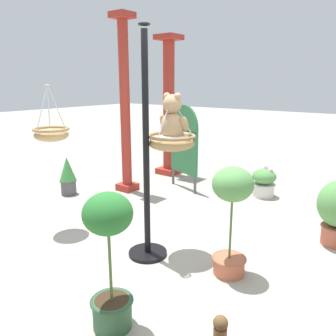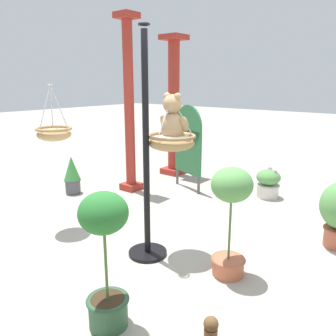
{
  "view_description": "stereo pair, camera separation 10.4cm",
  "coord_description": "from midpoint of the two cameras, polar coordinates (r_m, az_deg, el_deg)",
  "views": [
    {
      "loc": [
        2.18,
        -2.79,
        1.94
      ],
      "look_at": [
        -0.01,
        0.05,
        1.02
      ],
      "focal_mm": 36.33,
      "sensor_mm": 36.0,
      "label": 1
    },
    {
      "loc": [
        2.26,
        -2.73,
        1.94
      ],
      "look_at": [
        -0.01,
        0.05,
        1.02
      ],
      "focal_mm": 36.33,
      "sensor_mm": 36.0,
      "label": 2
    }
  ],
  "objects": [
    {
      "name": "ground_plane",
      "position": [
        4.04,
        0.37,
        -14.36
      ],
      "size": [
        40.0,
        40.0,
        0.0
      ],
      "primitive_type": "plane",
      "color": "#A8A093"
    },
    {
      "name": "potted_plant_small_succulent",
      "position": [
        6.07,
        16.91,
        -2.41
      ],
      "size": [
        0.4,
        0.4,
        0.51
      ],
      "color": "beige",
      "rests_on": "ground"
    },
    {
      "name": "teddy_bear",
      "position": [
        3.7,
        1.68,
        7.94
      ],
      "size": [
        0.36,
        0.33,
        0.52
      ],
      "color": "tan"
    },
    {
      "name": "hanging_basket_left_high",
      "position": [
        4.58,
        -17.96,
        5.58
      ],
      "size": [
        0.46,
        0.46,
        0.71
      ],
      "color": "tan"
    },
    {
      "name": "hanging_basket_with_teddy",
      "position": [
        3.71,
        1.42,
        4.47
      ],
      "size": [
        0.53,
        0.53,
        0.58
      ],
      "color": "#A37F51"
    },
    {
      "name": "potted_plant_trailing_ivy",
      "position": [
        6.2,
        -15.33,
        -1.08
      ],
      "size": [
        0.29,
        0.29,
        0.68
      ],
      "color": "#4C4C51",
      "rests_on": "ground"
    },
    {
      "name": "display_pole_central",
      "position": [
        3.75,
        -2.8,
        -3.7
      ],
      "size": [
        0.44,
        0.44,
        2.49
      ],
      "color": "black",
      "rests_on": "ground"
    },
    {
      "name": "display_sign_board",
      "position": [
        6.15,
        3.87,
        4.56
      ],
      "size": [
        0.75,
        0.3,
        1.54
      ],
      "color": "#286B3D",
      "rests_on": "ground"
    },
    {
      "name": "potted_plant_fern_front",
      "position": [
        3.44,
        11.34,
        -6.88
      ],
      "size": [
        0.41,
        0.41,
        1.14
      ],
      "color": "#BC6042",
      "rests_on": "ground"
    },
    {
      "name": "greenhouse_pillar_right",
      "position": [
        7.16,
        1.38,
        9.75
      ],
      "size": [
        0.45,
        0.45,
        2.83
      ],
      "color": "#9E2D23",
      "rests_on": "ground"
    },
    {
      "name": "potted_plant_broad_leaf",
      "position": [
        2.74,
        -9.38,
        -13.78
      ],
      "size": [
        0.38,
        0.38,
        1.15
      ],
      "color": "#2D5638",
      "rests_on": "ground"
    },
    {
      "name": "greenhouse_pillar_left",
      "position": [
        6.04,
        -6.03,
        9.79
      ],
      "size": [
        0.33,
        0.33,
        3.04
      ],
      "color": "#9E2D23",
      "rests_on": "ground"
    }
  ]
}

